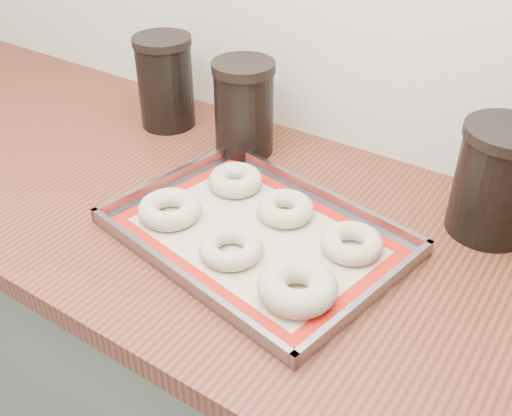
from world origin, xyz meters
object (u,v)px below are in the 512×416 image
Objects in this scene: bagel_front_left at (170,209)px; bagel_back_mid at (285,209)px; bagel_back_right at (352,243)px; canister_right at (498,181)px; baking_tray at (256,235)px; bagel_front_mid at (231,248)px; canister_left at (165,82)px; bagel_front_right at (298,286)px; canister_mid at (244,108)px; bagel_back_left at (235,180)px.

bagel_front_left and bagel_back_mid have the same top height.
canister_right reaches higher than bagel_back_right.
bagel_front_mid is at bearing -93.18° from baking_tray.
bagel_front_right is at bearing -31.79° from canister_left.
canister_left reaches higher than canister_mid.
bagel_back_left is at bearing 168.19° from bagel_back_mid.
bagel_front_mid is 1.03× the size of bagel_back_mid.
canister_left is (-0.28, 0.14, 0.08)m from bagel_back_left.
canister_mid is (-0.03, 0.27, 0.07)m from bagel_front_left.
bagel_front_left is 0.93× the size of bagel_front_right.
bagel_back_left is at bearing 138.72° from baking_tray.
bagel_back_right is (0.02, 0.14, -0.00)m from bagel_front_right.
bagel_front_left is 0.29m from bagel_front_right.
bagel_front_left is at bearing 170.21° from bagel_front_mid.
bagel_back_mid reaches higher than baking_tray.
baking_tray is 5.29× the size of bagel_back_mid.
canister_left is (-0.39, 0.30, 0.08)m from bagel_front_mid.
canister_right reaches higher than bagel_back_mid.
bagel_front_mid is at bearing -58.47° from canister_mid.
canister_right reaches higher than baking_tray.
bagel_back_left reaches higher than bagel_back_mid.
bagel_back_mid is (0.01, 0.14, 0.00)m from bagel_front_mid.
canister_left is (-0.40, 0.16, 0.08)m from bagel_back_mid.
canister_left reaches higher than bagel_front_right.
canister_left is at bearing 142.27° from bagel_front_mid.
bagel_front_mid is 0.14m from bagel_back_mid.
canister_right reaches higher than bagel_front_left.
baking_tray is 0.16m from bagel_back_right.
baking_tray is 2.71× the size of canister_right.
bagel_front_left is (-0.15, -0.04, 0.01)m from baking_tray.
bagel_back_right is 0.39m from canister_mid.
canister_right reaches higher than bagel_back_left.
bagel_back_left is at bearing 142.50° from bagel_front_right.
baking_tray is at bearing -142.27° from canister_right.
bagel_back_left is 0.32m from canister_left.
bagel_front_mid is 0.36m from canister_mid.
bagel_front_right is at bearing -9.88° from bagel_front_mid.
canister_mid reaches higher than bagel_front_mid.
canister_left reaches higher than canister_right.
bagel_front_mid is 0.19m from bagel_back_right.
bagel_back_left is (0.04, 0.14, 0.00)m from bagel_front_left.
baking_tray is 5.23× the size of bagel_back_left.
canister_right is (0.31, 0.24, 0.09)m from baking_tray.
bagel_back_right is 0.52× the size of canister_mid.
bagel_front_mid is 0.86× the size of bagel_front_right.
bagel_back_mid is at bearing -22.05° from canister_left.
bagel_front_left and bagel_back_left have the same top height.
bagel_front_mid is (-0.00, -0.06, 0.01)m from baking_tray.
bagel_front_left is at bearing -163.14° from bagel_back_right.
bagel_back_mid is 0.44m from canister_left.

